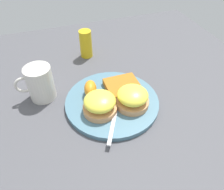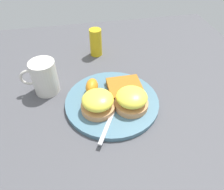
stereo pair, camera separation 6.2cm
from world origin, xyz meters
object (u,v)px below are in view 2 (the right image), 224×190
at_px(cup, 44,77).
at_px(fork, 114,110).
at_px(sandwich_benedict_left, 98,103).
at_px(hashbrown_patty, 125,88).
at_px(sandwich_benedict_right, 132,100).
at_px(condiment_bottle, 96,42).
at_px(orange_wedge, 92,87).

bearing_deg(cup, fork, 143.68).
height_order(sandwich_benedict_left, hashbrown_patty, sandwich_benedict_left).
xyz_separation_m(sandwich_benedict_right, fork, (0.05, 0.01, -0.02)).
xyz_separation_m(fork, condiment_bottle, (0.01, -0.31, 0.03)).
distance_m(orange_wedge, cup, 0.15).
distance_m(hashbrown_patty, cup, 0.24).
distance_m(hashbrown_patty, fork, 0.09).
bearing_deg(cup, hashbrown_patty, 165.35).
distance_m(hashbrown_patty, orange_wedge, 0.10).
bearing_deg(fork, condiment_bottle, -88.96).
bearing_deg(hashbrown_patty, sandwich_benedict_left, 35.10).
xyz_separation_m(orange_wedge, fork, (-0.05, 0.08, -0.02)).
distance_m(fork, condiment_bottle, 0.32).
relative_size(orange_wedge, cup, 0.55).
height_order(hashbrown_patty, cup, cup).
xyz_separation_m(orange_wedge, cup, (0.14, -0.05, 0.02)).
height_order(sandwich_benedict_left, condiment_bottle, condiment_bottle).
distance_m(orange_wedge, fork, 0.10).
bearing_deg(orange_wedge, condiment_bottle, -100.84).
bearing_deg(sandwich_benedict_right, condiment_bottle, -79.83).
xyz_separation_m(sandwich_benedict_left, sandwich_benedict_right, (-0.09, 0.01, 0.00)).
bearing_deg(sandwich_benedict_left, condiment_bottle, -96.90).
bearing_deg(fork, hashbrown_patty, -122.64).
distance_m(sandwich_benedict_left, hashbrown_patty, 0.11).
bearing_deg(hashbrown_patty, condiment_bottle, -77.31).
bearing_deg(sandwich_benedict_left, hashbrown_patty, -144.90).
xyz_separation_m(hashbrown_patty, fork, (0.05, 0.07, -0.01)).
height_order(sandwich_benedict_left, sandwich_benedict_right, same).
bearing_deg(condiment_bottle, fork, 91.04).
relative_size(sandwich_benedict_right, condiment_bottle, 0.92).
xyz_separation_m(fork, cup, (0.18, -0.14, 0.04)).
bearing_deg(sandwich_benedict_left, orange_wedge, -84.20).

